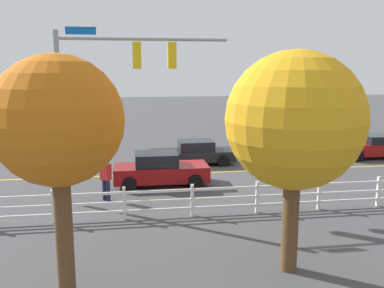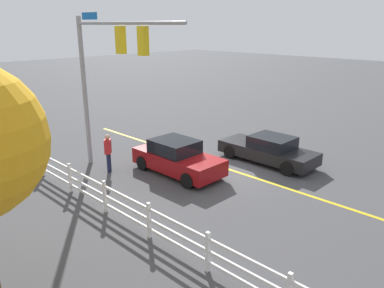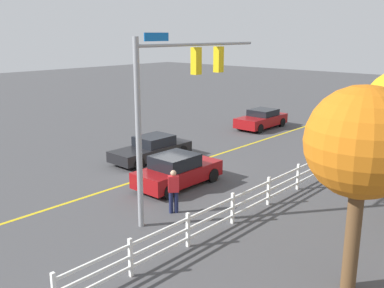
# 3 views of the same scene
# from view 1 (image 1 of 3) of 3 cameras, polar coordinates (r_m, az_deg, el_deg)

# --- Properties ---
(ground_plane) EXTENTS (120.00, 120.00, 0.00)m
(ground_plane) POSITION_cam_1_polar(r_m,az_deg,el_deg) (20.75, -0.99, -4.05)
(ground_plane) COLOR #444447
(lane_center_stripe) EXTENTS (28.00, 0.16, 0.01)m
(lane_center_stripe) POSITION_cam_1_polar(r_m,az_deg,el_deg) (21.62, 9.60, -3.59)
(lane_center_stripe) COLOR gold
(lane_center_stripe) RESTS_ON ground_plane
(signal_assembly) EXTENTS (6.48, 0.38, 6.64)m
(signal_assembly) POSITION_cam_1_polar(r_m,az_deg,el_deg) (16.14, -11.38, 8.41)
(signal_assembly) COLOR gray
(signal_assembly) RESTS_ON ground_plane
(car_0) EXTENTS (4.63, 1.84, 1.30)m
(car_0) POSITION_cam_1_polar(r_m,az_deg,el_deg) (22.63, 0.10, -1.24)
(car_0) COLOR black
(car_0) RESTS_ON ground_plane
(car_1) EXTENTS (4.33, 1.93, 1.34)m
(car_1) POSITION_cam_1_polar(r_m,az_deg,el_deg) (26.58, 23.81, -0.33)
(car_1) COLOR maroon
(car_1) RESTS_ON ground_plane
(car_2) EXTENTS (4.17, 1.86, 1.47)m
(car_2) POSITION_cam_1_polar(r_m,az_deg,el_deg) (18.62, -4.41, -3.52)
(car_2) COLOR maroon
(car_2) RESTS_ON ground_plane
(pedestrian) EXTENTS (0.47, 0.46, 1.69)m
(pedestrian) POSITION_cam_1_polar(r_m,az_deg,el_deg) (16.63, -11.75, -4.55)
(pedestrian) COLOR #191E3F
(pedestrian) RESTS_ON ground_plane
(white_rail_fence) EXTENTS (26.10, 0.10, 1.15)m
(white_rail_fence) POSITION_cam_1_polar(r_m,az_deg,el_deg) (15.61, 13.11, -6.83)
(white_rail_fence) COLOR white
(white_rail_fence) RESTS_ON ground_plane
(tree_1) EXTENTS (3.40, 3.40, 5.59)m
(tree_1) POSITION_cam_1_polar(r_m,az_deg,el_deg) (10.38, 13.91, 3.03)
(tree_1) COLOR brown
(tree_1) RESTS_ON ground_plane
(tree_2) EXTENTS (2.83, 2.83, 5.45)m
(tree_2) POSITION_cam_1_polar(r_m,az_deg,el_deg) (9.27, -17.94, 2.78)
(tree_2) COLOR brown
(tree_2) RESTS_ON ground_plane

